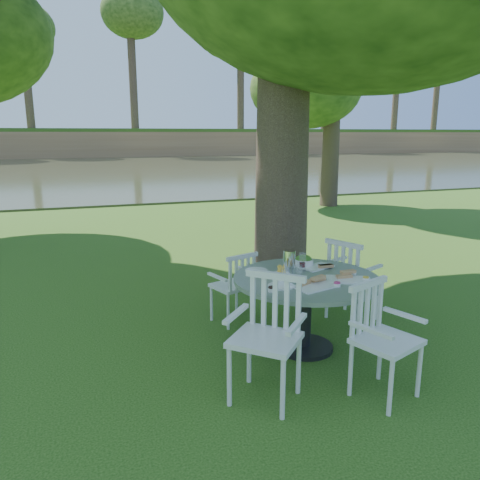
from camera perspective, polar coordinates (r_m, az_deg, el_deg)
name	(u,v)px	position (r m, az deg, el deg)	size (l,w,h in m)	color
ground	(246,314)	(5.56, 0.69, -9.00)	(140.00, 140.00, 0.00)	#1D410D
table	(306,291)	(4.55, 8.05, -6.20)	(1.39, 1.39, 0.74)	black
chair_ne	(348,274)	(5.33, 13.03, -4.09)	(0.59, 0.61, 0.93)	silver
chair_nw	(237,283)	(5.15, -0.39, -5.22)	(0.51, 0.49, 0.81)	silver
chair_sw	(270,327)	(3.77, 3.65, -10.49)	(0.68, 0.68, 0.99)	silver
chair_se	(377,330)	(3.96, 16.41, -10.48)	(0.59, 0.57, 0.92)	silver
tableware	(301,270)	(4.55, 7.47, -3.69)	(1.06, 0.93, 0.24)	white
river	(107,171)	(27.98, -15.86, 8.13)	(100.00, 28.00, 0.12)	#333720
far_bank	(91,74)	(46.30, -17.69, 18.70)	(100.00, 18.00, 15.20)	#906643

